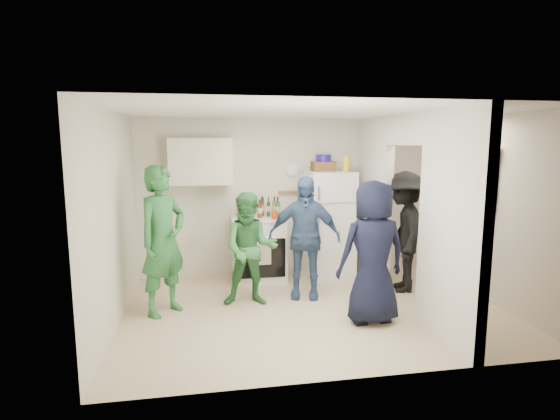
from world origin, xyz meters
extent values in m
plane|color=beige|center=(0.00, 0.00, 0.00)|extent=(4.80, 4.80, 0.00)
plane|color=silver|center=(0.00, 1.70, 1.25)|extent=(4.80, 0.00, 4.80)
plane|color=silver|center=(0.00, -1.70, 1.25)|extent=(4.80, 0.00, 4.80)
plane|color=silver|center=(-2.40, 0.00, 1.25)|extent=(0.00, 3.40, 3.40)
plane|color=silver|center=(2.40, 0.00, 1.25)|extent=(0.00, 3.40, 3.40)
plane|color=white|center=(0.00, 0.00, 2.50)|extent=(4.80, 4.80, 0.00)
cube|color=silver|center=(1.20, 1.10, 1.25)|extent=(0.12, 1.20, 2.50)
cube|color=silver|center=(1.20, -1.10, 1.25)|extent=(0.12, 1.20, 2.50)
cube|color=silver|center=(1.20, 0.00, 2.30)|extent=(0.12, 1.00, 0.40)
cube|color=white|center=(-0.55, 1.37, 0.50)|extent=(0.84, 0.70, 1.00)
cube|color=silver|center=(-1.40, 1.52, 1.85)|extent=(0.95, 0.34, 0.70)
cube|color=white|center=(0.59, 1.34, 0.85)|extent=(0.70, 0.68, 1.69)
cube|color=brown|center=(0.49, 1.39, 1.77)|extent=(0.35, 0.25, 0.15)
cylinder|color=navy|center=(0.49, 1.39, 1.90)|extent=(0.24, 0.24, 0.11)
cylinder|color=yellow|center=(0.81, 1.24, 1.82)|extent=(0.09, 0.09, 0.25)
cylinder|color=white|center=(0.05, 1.68, 1.70)|extent=(0.22, 0.02, 0.22)
cube|color=olive|center=(0.00, 1.65, 1.35)|extent=(0.35, 0.08, 0.03)
cube|color=black|center=(2.38, 0.20, 1.65)|extent=(0.03, 0.70, 0.80)
cube|color=white|center=(2.36, 0.20, 1.65)|extent=(0.04, 0.76, 0.86)
cube|color=white|center=(2.34, 0.20, 2.00)|extent=(0.04, 0.82, 0.18)
cylinder|color=#D1D812|center=(-0.67, 1.15, 1.12)|extent=(0.09, 0.09, 0.25)
cylinder|color=#C3370D|center=(-0.33, 1.17, 1.06)|extent=(0.09, 0.09, 0.12)
imported|color=#2E7335|center=(-1.88, 0.22, 0.93)|extent=(0.79, 0.80, 1.87)
imported|color=#387F3C|center=(-0.78, 0.33, 0.75)|extent=(0.79, 0.65, 1.50)
imported|color=#3B5D81|center=(-0.02, 0.50, 0.84)|extent=(1.06, 0.66, 1.69)
imported|color=black|center=(0.58, -0.48, 0.85)|extent=(0.87, 0.60, 1.71)
imported|color=black|center=(1.45, 0.53, 0.87)|extent=(0.95, 1.26, 1.74)
cylinder|color=brown|center=(-0.83, 1.51, 1.14)|extent=(0.07, 0.07, 0.28)
cylinder|color=#184A1B|center=(-0.72, 1.29, 1.15)|extent=(0.06, 0.06, 0.30)
cylinder|color=#9EA6AC|center=(-0.63, 1.53, 1.12)|extent=(0.07, 0.07, 0.25)
cylinder|color=brown|center=(-0.53, 1.30, 1.14)|extent=(0.07, 0.07, 0.29)
cylinder|color=#AAB3BD|center=(-0.44, 1.56, 1.14)|extent=(0.06, 0.06, 0.29)
cylinder|color=#153C18|center=(-0.38, 1.40, 1.15)|extent=(0.06, 0.06, 0.31)
cylinder|color=olive|center=(-0.27, 1.49, 1.15)|extent=(0.07, 0.07, 0.30)
cylinder|color=#AFB6BC|center=(-0.84, 1.27, 1.16)|extent=(0.07, 0.07, 0.33)
cylinder|color=#612610|center=(-0.48, 1.47, 1.15)|extent=(0.07, 0.07, 0.31)
cylinder|color=#226528|center=(-0.25, 1.29, 1.16)|extent=(0.08, 0.08, 0.32)
camera|label=1|loc=(-1.35, -5.23, 2.13)|focal=28.00mm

